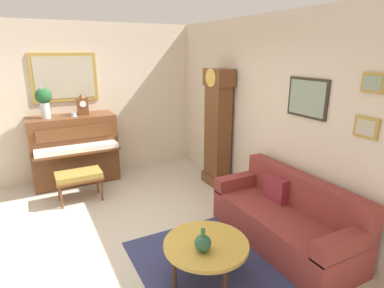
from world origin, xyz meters
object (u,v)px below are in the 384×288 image
object	(u,v)px
piano	(75,149)
piano_bench	(79,177)
grandfather_clock	(218,131)
couch	(286,219)
coffee_table	(206,245)
mantel_clock	(82,105)
teacup	(74,115)
flower_vase	(44,99)
green_jug	(203,243)

from	to	relation	value
piano	piano_bench	distance (m)	0.86
grandfather_clock	couch	distance (m)	2.06
grandfather_clock	coffee_table	distance (m)	2.56
piano_bench	mantel_clock	distance (m)	1.32
coffee_table	teacup	size ratio (longest dim) A/B	7.59
piano	teacup	xyz separation A→B (m)	(0.05, 0.04, 0.63)
piano	couch	bearing A→B (deg)	31.92
piano	coffee_table	distance (m)	3.41
couch	flower_vase	bearing A→B (deg)	-143.29
green_jug	couch	bearing A→B (deg)	99.14
piano_bench	coffee_table	size ratio (longest dim) A/B	0.80
mantel_clock	flower_vase	size ratio (longest dim) A/B	0.66
flower_vase	green_jug	size ratio (longest dim) A/B	2.42
piano	coffee_table	size ratio (longest dim) A/B	1.64
flower_vase	teacup	bearing A→B (deg)	83.76
couch	coffee_table	bearing A→B (deg)	-84.92
grandfather_clock	teacup	size ratio (longest dim) A/B	17.50
piano_bench	coffee_table	bearing A→B (deg)	19.45
mantel_clock	green_jug	distance (m)	3.55
piano_bench	coffee_table	xyz separation A→B (m)	(2.47, 0.87, -0.02)
coffee_table	green_jug	size ratio (longest dim) A/B	3.67
grandfather_clock	coffee_table	size ratio (longest dim) A/B	2.31
piano	green_jug	xyz separation A→B (m)	(3.41, 0.70, -0.11)
teacup	flower_vase	bearing A→B (deg)	-96.24
piano	teacup	bearing A→B (deg)	40.30
teacup	green_jug	world-z (taller)	teacup
green_jug	grandfather_clock	bearing A→B (deg)	145.04
piano_bench	mantel_clock	size ratio (longest dim) A/B	1.84
mantel_clock	green_jug	size ratio (longest dim) A/B	1.58
grandfather_clock	flower_vase	size ratio (longest dim) A/B	3.50
grandfather_clock	green_jug	world-z (taller)	grandfather_clock
coffee_table	green_jug	distance (m)	0.18
piano_bench	teacup	bearing A→B (deg)	171.46
piano	coffee_table	world-z (taller)	piano
coffee_table	mantel_clock	distance (m)	3.50
grandfather_clock	teacup	xyz separation A→B (m)	(-1.20, -2.17, 0.28)
grandfather_clock	mantel_clock	distance (m)	2.40
coffee_table	mantel_clock	size ratio (longest dim) A/B	2.32
piano_bench	green_jug	size ratio (longest dim) A/B	2.92
piano	grandfather_clock	distance (m)	2.56
flower_vase	teacup	world-z (taller)	flower_vase
piano_bench	teacup	world-z (taller)	teacup
piano_bench	mantel_clock	world-z (taller)	mantel_clock
flower_vase	mantel_clock	bearing A→B (deg)	89.95
coffee_table	teacup	world-z (taller)	teacup
piano_bench	green_jug	distance (m)	2.69
mantel_clock	teacup	xyz separation A→B (m)	(0.05, -0.16, -0.15)
grandfather_clock	mantel_clock	bearing A→B (deg)	-121.99
flower_vase	green_jug	xyz separation A→B (m)	(3.41, 1.09, -1.03)
couch	flower_vase	world-z (taller)	flower_vase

